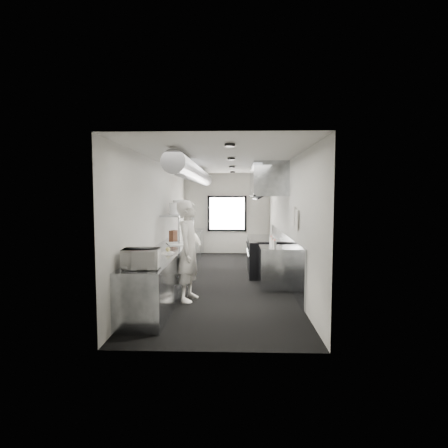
# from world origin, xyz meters

# --- Properties ---
(floor) EXTENTS (3.00, 8.00, 0.01)m
(floor) POSITION_xyz_m (0.00, 0.00, 0.00)
(floor) COLOR black
(floor) RESTS_ON ground
(ceiling) EXTENTS (3.00, 8.00, 0.01)m
(ceiling) POSITION_xyz_m (0.00, 0.00, 2.80)
(ceiling) COLOR beige
(ceiling) RESTS_ON wall_back
(wall_back) EXTENTS (3.00, 0.02, 2.80)m
(wall_back) POSITION_xyz_m (0.00, 4.00, 1.40)
(wall_back) COLOR #B3B2AA
(wall_back) RESTS_ON floor
(wall_front) EXTENTS (3.00, 0.02, 2.80)m
(wall_front) POSITION_xyz_m (0.00, -4.00, 1.40)
(wall_front) COLOR #B3B2AA
(wall_front) RESTS_ON floor
(wall_left) EXTENTS (0.02, 8.00, 2.80)m
(wall_left) POSITION_xyz_m (-1.50, 0.00, 1.40)
(wall_left) COLOR #B3B2AA
(wall_left) RESTS_ON floor
(wall_right) EXTENTS (0.02, 8.00, 2.80)m
(wall_right) POSITION_xyz_m (1.50, 0.00, 1.40)
(wall_right) COLOR #B3B2AA
(wall_right) RESTS_ON floor
(wall_cladding) EXTENTS (0.03, 5.50, 1.10)m
(wall_cladding) POSITION_xyz_m (1.48, 0.30, 0.55)
(wall_cladding) COLOR gray
(wall_cladding) RESTS_ON wall_right
(hvac_duct) EXTENTS (0.40, 6.40, 0.40)m
(hvac_duct) POSITION_xyz_m (-0.70, 0.40, 2.55)
(hvac_duct) COLOR gray
(hvac_duct) RESTS_ON ceiling
(service_window) EXTENTS (1.36, 0.05, 1.25)m
(service_window) POSITION_xyz_m (0.00, 3.96, 1.40)
(service_window) COLOR white
(service_window) RESTS_ON wall_back
(exhaust_hood) EXTENTS (0.81, 2.20, 0.88)m
(exhaust_hood) POSITION_xyz_m (1.10, 0.70, 2.39)
(exhaust_hood) COLOR gray
(exhaust_hood) RESTS_ON ceiling
(prep_counter) EXTENTS (0.70, 6.00, 0.90)m
(prep_counter) POSITION_xyz_m (-1.15, -0.50, 0.45)
(prep_counter) COLOR gray
(prep_counter) RESTS_ON floor
(pass_shelf) EXTENTS (0.45, 3.00, 0.68)m
(pass_shelf) POSITION_xyz_m (-1.19, 1.00, 1.54)
(pass_shelf) COLOR gray
(pass_shelf) RESTS_ON prep_counter
(range) EXTENTS (0.88, 1.60, 0.94)m
(range) POSITION_xyz_m (1.04, 0.70, 0.47)
(range) COLOR black
(range) RESTS_ON floor
(bottle_station) EXTENTS (0.65, 0.80, 0.90)m
(bottle_station) POSITION_xyz_m (1.15, -0.70, 0.45)
(bottle_station) COLOR gray
(bottle_station) RESTS_ON floor
(far_work_table) EXTENTS (0.70, 1.20, 0.90)m
(far_work_table) POSITION_xyz_m (-1.15, 3.20, 0.45)
(far_work_table) COLOR gray
(far_work_table) RESTS_ON floor
(notice_sheet_a) EXTENTS (0.02, 0.28, 0.38)m
(notice_sheet_a) POSITION_xyz_m (1.47, -1.20, 1.60)
(notice_sheet_a) COLOR beige
(notice_sheet_a) RESTS_ON wall_right
(notice_sheet_b) EXTENTS (0.02, 0.28, 0.38)m
(notice_sheet_b) POSITION_xyz_m (1.47, -1.55, 1.55)
(notice_sheet_b) COLOR beige
(notice_sheet_b) RESTS_ON wall_right
(line_cook) EXTENTS (0.58, 0.77, 1.92)m
(line_cook) POSITION_xyz_m (-0.60, -1.71, 0.96)
(line_cook) COLOR silver
(line_cook) RESTS_ON floor
(microwave) EXTENTS (0.54, 0.43, 0.31)m
(microwave) POSITION_xyz_m (-1.15, -3.11, 1.05)
(microwave) COLOR silver
(microwave) RESTS_ON prep_counter
(deli_tub_a) EXTENTS (0.19, 0.19, 0.11)m
(deli_tub_a) POSITION_xyz_m (-1.29, -2.49, 0.95)
(deli_tub_a) COLOR #ABB6A7
(deli_tub_a) RESTS_ON prep_counter
(deli_tub_b) EXTENTS (0.16, 0.16, 0.09)m
(deli_tub_b) POSITION_xyz_m (-1.28, -2.19, 0.95)
(deli_tub_b) COLOR #ABB6A7
(deli_tub_b) RESTS_ON prep_counter
(newspaper) EXTENTS (0.33, 0.39, 0.01)m
(newspaper) POSITION_xyz_m (-1.03, -1.77, 0.90)
(newspaper) COLOR white
(newspaper) RESTS_ON prep_counter
(small_plate) EXTENTS (0.26, 0.26, 0.02)m
(small_plate) POSITION_xyz_m (-1.04, -1.55, 0.91)
(small_plate) COLOR white
(small_plate) RESTS_ON prep_counter
(pastry) EXTENTS (0.09, 0.09, 0.09)m
(pastry) POSITION_xyz_m (-1.04, -1.55, 0.96)
(pastry) COLOR #D8C671
(pastry) RESTS_ON small_plate
(cutting_board) EXTENTS (0.60, 0.68, 0.02)m
(cutting_board) POSITION_xyz_m (-1.06, -0.32, 0.91)
(cutting_board) COLOR silver
(cutting_board) RESTS_ON prep_counter
(knife_block) EXTENTS (0.18, 0.27, 0.27)m
(knife_block) POSITION_xyz_m (-1.24, 0.21, 1.03)
(knife_block) COLOR brown
(knife_block) RESTS_ON prep_counter
(plate_stack_a) EXTENTS (0.23, 0.23, 0.27)m
(plate_stack_a) POSITION_xyz_m (-1.22, 0.27, 1.70)
(plate_stack_a) COLOR white
(plate_stack_a) RESTS_ON pass_shelf
(plate_stack_b) EXTENTS (0.30, 0.30, 0.33)m
(plate_stack_b) POSITION_xyz_m (-1.18, 0.63, 1.74)
(plate_stack_b) COLOR white
(plate_stack_b) RESTS_ON pass_shelf
(plate_stack_c) EXTENTS (0.22, 0.22, 0.31)m
(plate_stack_c) POSITION_xyz_m (-1.17, 1.11, 1.72)
(plate_stack_c) COLOR white
(plate_stack_c) RESTS_ON pass_shelf
(plate_stack_d) EXTENTS (0.28, 0.28, 0.34)m
(plate_stack_d) POSITION_xyz_m (-1.23, 1.64, 1.74)
(plate_stack_d) COLOR white
(plate_stack_d) RESTS_ON pass_shelf
(squeeze_bottle_a) EXTENTS (0.07, 0.07, 0.17)m
(squeeze_bottle_a) POSITION_xyz_m (1.10, -1.02, 0.99)
(squeeze_bottle_a) COLOR silver
(squeeze_bottle_a) RESTS_ON bottle_station
(squeeze_bottle_b) EXTENTS (0.07, 0.07, 0.16)m
(squeeze_bottle_b) POSITION_xyz_m (1.14, -0.86, 0.98)
(squeeze_bottle_b) COLOR silver
(squeeze_bottle_b) RESTS_ON bottle_station
(squeeze_bottle_c) EXTENTS (0.05, 0.05, 0.16)m
(squeeze_bottle_c) POSITION_xyz_m (1.09, -0.73, 0.98)
(squeeze_bottle_c) COLOR silver
(squeeze_bottle_c) RESTS_ON bottle_station
(squeeze_bottle_d) EXTENTS (0.06, 0.06, 0.19)m
(squeeze_bottle_d) POSITION_xyz_m (1.11, -0.51, 1.00)
(squeeze_bottle_d) COLOR silver
(squeeze_bottle_d) RESTS_ON bottle_station
(squeeze_bottle_e) EXTENTS (0.07, 0.07, 0.19)m
(squeeze_bottle_e) POSITION_xyz_m (1.09, -0.44, 0.99)
(squeeze_bottle_e) COLOR silver
(squeeze_bottle_e) RESTS_ON bottle_station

